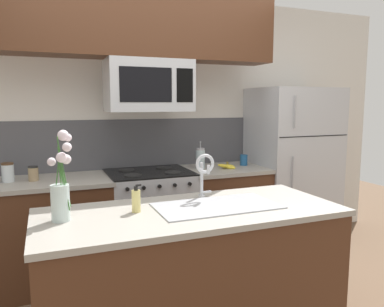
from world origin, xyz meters
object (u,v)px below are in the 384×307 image
(storage_jar_medium, at_px, (8,172))
(storage_jar_short, at_px, (33,173))
(banana_bunch, at_px, (227,166))
(sink_faucet, at_px, (204,170))
(dish_soap_bottle, at_px, (136,201))
(stove_range, at_px, (150,220))
(refrigerator, at_px, (290,168))
(flower_vase, at_px, (61,191))
(coffee_tin, at_px, (244,160))
(french_press, at_px, (200,158))
(microwave, at_px, (149,86))

(storage_jar_medium, height_order, storage_jar_short, storage_jar_medium)
(banana_bunch, height_order, sink_faucet, sink_faucet)
(storage_jar_medium, xyz_separation_m, dish_soap_bottle, (0.77, -1.22, -0.01))
(storage_jar_medium, distance_m, sink_faucet, 1.68)
(stove_range, bearing_deg, refrigerator, 0.73)
(sink_faucet, bearing_deg, flower_vase, -171.00)
(coffee_tin, bearing_deg, flower_vase, -145.82)
(refrigerator, height_order, storage_jar_short, refrigerator)
(stove_range, distance_m, banana_bunch, 0.91)
(storage_jar_short, bearing_deg, banana_bunch, -2.34)
(banana_bunch, relative_size, french_press, 0.72)
(stove_range, distance_m, storage_jar_medium, 1.29)
(stove_range, height_order, microwave, microwave)
(stove_range, xyz_separation_m, flower_vase, (-0.81, -1.19, 0.61))
(storage_jar_medium, distance_m, french_press, 1.71)
(french_press, relative_size, flower_vase, 0.54)
(refrigerator, distance_m, french_press, 1.06)
(banana_bunch, xyz_separation_m, sink_faucet, (-0.68, -0.99, 0.18))
(coffee_tin, xyz_separation_m, flower_vase, (-1.83, -1.24, 0.11))
(refrigerator, distance_m, dish_soap_bottle, 2.32)
(stove_range, distance_m, dish_soap_bottle, 1.35)
(coffee_tin, height_order, sink_faucet, sink_faucet)
(storage_jar_medium, distance_m, dish_soap_bottle, 1.45)
(dish_soap_bottle, bearing_deg, banana_bunch, 43.72)
(sink_faucet, height_order, dish_soap_bottle, sink_faucet)
(stove_range, xyz_separation_m, dish_soap_bottle, (-0.40, -1.18, 0.52))
(storage_jar_short, relative_size, coffee_tin, 1.11)
(storage_jar_short, height_order, coffee_tin, storage_jar_short)
(banana_bunch, distance_m, sink_faucet, 1.21)
(microwave, relative_size, french_press, 2.79)
(refrigerator, height_order, sink_faucet, refrigerator)
(storage_jar_medium, height_order, sink_faucet, sink_faucet)
(refrigerator, height_order, flower_vase, refrigerator)
(microwave, height_order, dish_soap_bottle, microwave)
(stove_range, height_order, flower_vase, flower_vase)
(storage_jar_short, relative_size, flower_vase, 0.25)
(storage_jar_medium, relative_size, flower_vase, 0.32)
(sink_faucet, bearing_deg, banana_bunch, 55.50)
(stove_range, xyz_separation_m, storage_jar_short, (-0.98, 0.01, 0.51))
(banana_bunch, bearing_deg, sink_faucet, -124.50)
(stove_range, height_order, refrigerator, refrigerator)
(coffee_tin, distance_m, sink_faucet, 1.44)
(storage_jar_short, bearing_deg, coffee_tin, 1.09)
(stove_range, relative_size, dish_soap_bottle, 5.64)
(sink_faucet, bearing_deg, storage_jar_medium, 139.35)
(storage_jar_medium, bearing_deg, banana_bunch, -2.91)
(coffee_tin, relative_size, flower_vase, 0.22)
(storage_jar_medium, relative_size, storage_jar_short, 1.29)
(dish_soap_bottle, bearing_deg, microwave, 70.98)
(dish_soap_bottle, bearing_deg, coffee_tin, 41.02)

